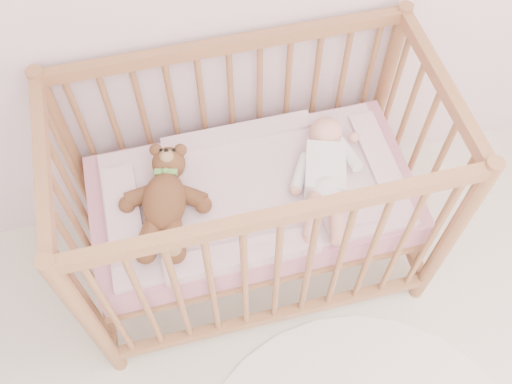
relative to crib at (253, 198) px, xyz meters
name	(u,v)px	position (x,y,z in m)	size (l,w,h in m)	color
crib	(253,198)	(0.00, 0.00, 0.00)	(1.36, 0.76, 1.00)	#B2704B
mattress	(253,200)	(0.00, 0.00, -0.01)	(1.22, 0.62, 0.13)	pink
blanket	(253,189)	(0.00, 0.00, 0.06)	(1.10, 0.58, 0.06)	pink
baby	(325,168)	(0.27, -0.02, 0.14)	(0.27, 0.56, 0.14)	white
teddy_bear	(164,200)	(-0.33, -0.02, 0.15)	(0.35, 0.49, 0.14)	brown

